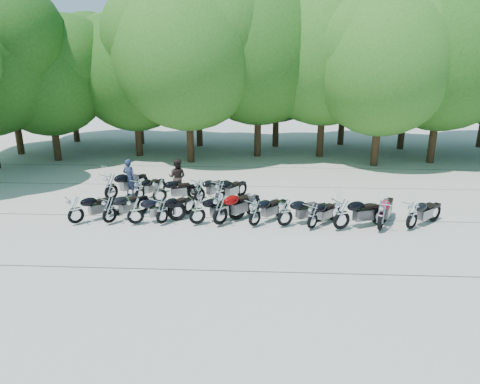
{
  "coord_description": "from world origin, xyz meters",
  "views": [
    {
      "loc": [
        0.85,
        -14.55,
        6.1
      ],
      "look_at": [
        0.0,
        1.5,
        1.1
      ],
      "focal_mm": 32.0,
      "sensor_mm": 36.0,
      "label": 1
    }
  ],
  "objects_px": {
    "motorcycle_10": "(381,215)",
    "motorcycle_6": "(255,212)",
    "motorcycle_0": "(75,209)",
    "motorcycle_7": "(285,212)",
    "motorcycle_2": "(135,210)",
    "motorcycle_9": "(342,213)",
    "motorcycle_1": "(109,209)",
    "motorcycle_11": "(412,215)",
    "motorcycle_13": "(139,189)",
    "motorcycle_15": "(199,190)",
    "motorcycle_12": "(111,186)",
    "motorcycle_4": "(197,210)",
    "motorcycle_14": "(159,190)",
    "motorcycle_3": "(162,210)",
    "motorcycle_16": "(220,192)",
    "motorcycle_5": "(220,209)",
    "motorcycle_8": "(313,215)",
    "rider_1": "(177,177)",
    "rider_0": "(129,178)"
  },
  "relations": [
    {
      "from": "motorcycle_10",
      "to": "motorcycle_6",
      "type": "bearing_deg",
      "value": 22.32
    },
    {
      "from": "motorcycle_4",
      "to": "motorcycle_14",
      "type": "height_order",
      "value": "motorcycle_4"
    },
    {
      "from": "motorcycle_9",
      "to": "motorcycle_13",
      "type": "bearing_deg",
      "value": 46.14
    },
    {
      "from": "motorcycle_2",
      "to": "motorcycle_11",
      "type": "distance_m",
      "value": 10.36
    },
    {
      "from": "motorcycle_2",
      "to": "motorcycle_9",
      "type": "relative_size",
      "value": 0.9
    },
    {
      "from": "motorcycle_14",
      "to": "motorcycle_9",
      "type": "bearing_deg",
      "value": -134.27
    },
    {
      "from": "motorcycle_1",
      "to": "motorcycle_14",
      "type": "height_order",
      "value": "motorcycle_1"
    },
    {
      "from": "motorcycle_3",
      "to": "motorcycle_16",
      "type": "relative_size",
      "value": 0.99
    },
    {
      "from": "motorcycle_6",
      "to": "motorcycle_13",
      "type": "xyz_separation_m",
      "value": [
        -5.19,
        2.78,
        -0.03
      ]
    },
    {
      "from": "motorcycle_1",
      "to": "motorcycle_11",
      "type": "distance_m",
      "value": 11.39
    },
    {
      "from": "motorcycle_8",
      "to": "motorcycle_16",
      "type": "relative_size",
      "value": 0.96
    },
    {
      "from": "motorcycle_4",
      "to": "motorcycle_12",
      "type": "bearing_deg",
      "value": 30.71
    },
    {
      "from": "motorcycle_7",
      "to": "motorcycle_8",
      "type": "height_order",
      "value": "motorcycle_7"
    },
    {
      "from": "motorcycle_8",
      "to": "motorcycle_15",
      "type": "xyz_separation_m",
      "value": [
        -4.64,
        2.91,
        0.03
      ]
    },
    {
      "from": "motorcycle_15",
      "to": "motorcycle_16",
      "type": "xyz_separation_m",
      "value": [
        0.93,
        -0.19,
        -0.0
      ]
    },
    {
      "from": "motorcycle_8",
      "to": "motorcycle_0",
      "type": "bearing_deg",
      "value": 41.95
    },
    {
      "from": "motorcycle_2",
      "to": "motorcycle_4",
      "type": "xyz_separation_m",
      "value": [
        2.36,
        0.1,
        0.01
      ]
    },
    {
      "from": "rider_1",
      "to": "motorcycle_11",
      "type": "bearing_deg",
      "value": 165.95
    },
    {
      "from": "motorcycle_13",
      "to": "motorcycle_15",
      "type": "relative_size",
      "value": 0.96
    },
    {
      "from": "motorcycle_4",
      "to": "motorcycle_7",
      "type": "relative_size",
      "value": 1.02
    },
    {
      "from": "motorcycle_7",
      "to": "motorcycle_9",
      "type": "xyz_separation_m",
      "value": [
        2.06,
        -0.24,
        0.06
      ]
    },
    {
      "from": "motorcycle_7",
      "to": "motorcycle_5",
      "type": "bearing_deg",
      "value": 63.74
    },
    {
      "from": "motorcycle_2",
      "to": "motorcycle_12",
      "type": "bearing_deg",
      "value": 12.07
    },
    {
      "from": "motorcycle_0",
      "to": "motorcycle_7",
      "type": "height_order",
      "value": "motorcycle_7"
    },
    {
      "from": "motorcycle_3",
      "to": "motorcycle_12",
      "type": "height_order",
      "value": "motorcycle_12"
    },
    {
      "from": "motorcycle_10",
      "to": "motorcycle_12",
      "type": "height_order",
      "value": "motorcycle_12"
    },
    {
      "from": "motorcycle_1",
      "to": "motorcycle_2",
      "type": "relative_size",
      "value": 1.0
    },
    {
      "from": "motorcycle_10",
      "to": "motorcycle_5",
      "type": "bearing_deg",
      "value": 22.63
    },
    {
      "from": "motorcycle_6",
      "to": "motorcycle_16",
      "type": "bearing_deg",
      "value": -16.71
    },
    {
      "from": "motorcycle_10",
      "to": "motorcycle_15",
      "type": "relative_size",
      "value": 1.12
    },
    {
      "from": "motorcycle_9",
      "to": "rider_0",
      "type": "relative_size",
      "value": 1.4
    },
    {
      "from": "rider_0",
      "to": "rider_1",
      "type": "relative_size",
      "value": 1.0
    },
    {
      "from": "motorcycle_8",
      "to": "motorcycle_14",
      "type": "bearing_deg",
      "value": 19.09
    },
    {
      "from": "motorcycle_5",
      "to": "motorcycle_14",
      "type": "height_order",
      "value": "motorcycle_5"
    },
    {
      "from": "motorcycle_1",
      "to": "motorcycle_12",
      "type": "xyz_separation_m",
      "value": [
        -0.9,
        2.79,
        0.08
      ]
    },
    {
      "from": "motorcycle_1",
      "to": "motorcycle_5",
      "type": "height_order",
      "value": "motorcycle_5"
    },
    {
      "from": "motorcycle_3",
      "to": "motorcycle_16",
      "type": "height_order",
      "value": "motorcycle_16"
    },
    {
      "from": "motorcycle_1",
      "to": "motorcycle_2",
      "type": "height_order",
      "value": "motorcycle_2"
    },
    {
      "from": "motorcycle_7",
      "to": "motorcycle_10",
      "type": "bearing_deg",
      "value": -120.44
    },
    {
      "from": "motorcycle_12",
      "to": "motorcycle_10",
      "type": "bearing_deg",
      "value": -163.91
    },
    {
      "from": "motorcycle_6",
      "to": "motorcycle_16",
      "type": "height_order",
      "value": "motorcycle_6"
    },
    {
      "from": "motorcycle_0",
      "to": "motorcycle_16",
      "type": "distance_m",
      "value": 5.92
    },
    {
      "from": "motorcycle_12",
      "to": "motorcycle_13",
      "type": "bearing_deg",
      "value": -149.68
    },
    {
      "from": "motorcycle_6",
      "to": "motorcycle_12",
      "type": "relative_size",
      "value": 0.86
    },
    {
      "from": "motorcycle_8",
      "to": "motorcycle_12",
      "type": "relative_size",
      "value": 0.81
    },
    {
      "from": "motorcycle_4",
      "to": "motorcycle_5",
      "type": "xyz_separation_m",
      "value": [
        0.88,
        -0.02,
        0.06
      ]
    },
    {
      "from": "motorcycle_5",
      "to": "motorcycle_14",
      "type": "bearing_deg",
      "value": 1.3
    },
    {
      "from": "rider_1",
      "to": "motorcycle_15",
      "type": "bearing_deg",
      "value": 145.47
    },
    {
      "from": "motorcycle_16",
      "to": "motorcycle_1",
      "type": "bearing_deg",
      "value": 67.75
    },
    {
      "from": "motorcycle_1",
      "to": "rider_1",
      "type": "bearing_deg",
      "value": -80.93
    }
  ]
}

